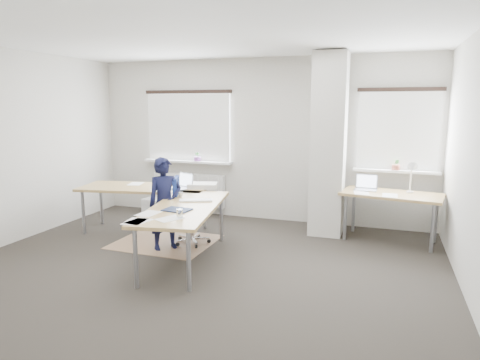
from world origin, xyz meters
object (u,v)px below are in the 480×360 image
(desk_main, at_px, (166,198))
(desk_side, at_px, (391,196))
(task_chair, at_px, (189,225))
(person, at_px, (165,204))

(desk_main, relative_size, desk_side, 1.88)
(task_chair, relative_size, person, 0.76)
(desk_side, bearing_deg, person, -145.30)
(task_chair, height_order, person, person)
(person, bearing_deg, desk_main, 68.64)
(desk_main, xyz_separation_m, task_chair, (0.30, 0.14, -0.42))
(desk_side, distance_m, task_chair, 2.99)
(desk_main, height_order, task_chair, task_chair)
(desk_main, xyz_separation_m, desk_side, (3.06, 1.20, -0.01))
(desk_side, xyz_separation_m, task_chair, (-2.76, -1.06, -0.41))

